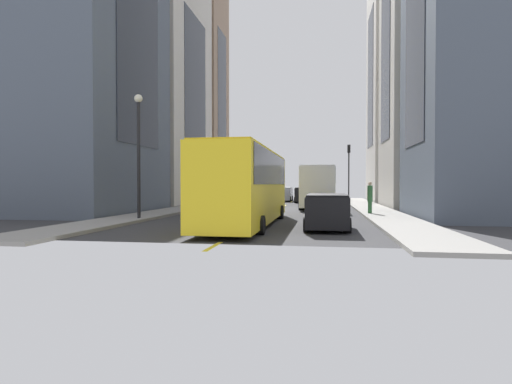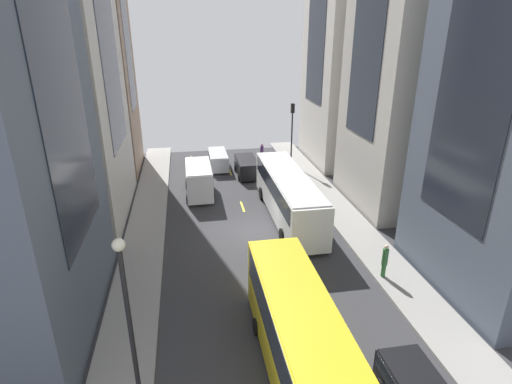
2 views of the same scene
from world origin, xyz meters
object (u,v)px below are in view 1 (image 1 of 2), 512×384
Objects in this scene: city_bus_white at (318,184)px; pedestrian_walking_far at (370,196)px; car_black_2 at (304,194)px; streetcar_yellow at (248,181)px; delivery_van_white at (256,189)px; car_black_0 at (327,209)px; car_silver_1 at (284,193)px; pedestrian_waiting_curb at (257,191)px; pedestrian_crossing_mid at (324,192)px; traffic_light_near_corner at (349,162)px.

city_bus_white is 6.05× the size of pedestrian_walking_far.
car_black_2 is at bearing 177.43° from pedestrian_walking_far.
streetcar_yellow reaches higher than delivery_van_white.
streetcar_yellow is 9.61m from pedestrian_walking_far.
car_silver_1 is at bearing -81.09° from car_black_0.
city_bus_white is 5.51× the size of pedestrian_waiting_curb.
traffic_light_near_corner is at bearing -58.85° from pedestrian_crossing_mid.
delivery_van_white is at bearing -164.95° from pedestrian_crossing_mid.
pedestrian_walking_far is (-6.50, -7.01, -0.92)m from streetcar_yellow.
traffic_light_near_corner is (-9.44, -6.05, 2.90)m from delivery_van_white.
pedestrian_walking_far is at bearing 109.33° from car_silver_1.
car_silver_1 is at bearing -5.94° from traffic_light_near_corner.
pedestrian_walking_far is at bearing -115.26° from pedestrian_crossing_mid.
traffic_light_near_corner reaches higher than pedestrian_crossing_mid.
delivery_van_white is (6.21, -5.54, -0.50)m from city_bus_white.
pedestrian_crossing_mid is (2.82, -21.58, -0.08)m from pedestrian_walking_far.
streetcar_yellow is 5.73× the size of pedestrian_waiting_curb.
car_black_2 is (2.14, -26.79, 0.04)m from car_black_0.
car_black_2 is (-4.65, -4.11, -0.56)m from delivery_van_white.
delivery_van_white is 9.99m from pedestrian_crossing_mid.
city_bus_white is 11.81m from pedestrian_waiting_curb.
city_bus_white is 2.66× the size of car_silver_1.
pedestrian_waiting_curb is 1.10× the size of pedestrian_walking_far.
pedestrian_walking_far reaches higher than car_black_0.
pedestrian_walking_far is at bearing 111.04° from city_bus_white.
car_black_2 is (1.56, -9.65, -1.06)m from city_bus_white.
traffic_light_near_corner reaches higher than streetcar_yellow.
delivery_van_white reaches higher than pedestrian_waiting_curb.
car_black_2 is (-2.48, 2.70, 0.00)m from car_silver_1.
car_silver_1 is at bearing 154.59° from pedestrian_crossing_mid.
car_black_0 is 8.93m from pedestrian_walking_far.
car_silver_1 is 3.79m from pedestrian_waiting_curb.
car_silver_1 reaches higher than car_black_0.
car_black_0 is at bearing 106.66° from delivery_van_white.
traffic_light_near_corner is (-2.65, -28.73, 3.51)m from car_black_0.
traffic_light_near_corner is at bearing -103.24° from streetcar_yellow.
pedestrian_walking_far is (-4.88, 18.30, 0.25)m from car_black_2.
delivery_van_white is 1.29× the size of car_black_0.
city_bus_white is 1.94× the size of traffic_light_near_corner.
pedestrian_crossing_mid is (-3.69, -28.59, -1.00)m from streetcar_yellow.
car_silver_1 is 2.28× the size of pedestrian_walking_far.
city_bus_white is 2.96× the size of car_black_0.
car_black_2 is 3.88m from pedestrian_crossing_mid.
traffic_light_near_corner is at bearing 32.81° from pedestrian_waiting_curb.
pedestrian_crossing_mid is (-6.72, -7.39, -0.39)m from delivery_van_white.
pedestrian_crossing_mid is at bearing 46.17° from pedestrian_waiting_curb.
streetcar_yellow is 5.86× the size of pedestrian_crossing_mid.
delivery_van_white is at bearing 41.47° from car_black_2.
delivery_van_white is at bearing 72.35° from car_silver_1.
car_black_0 is at bearing -122.55° from pedestrian_crossing_mid.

